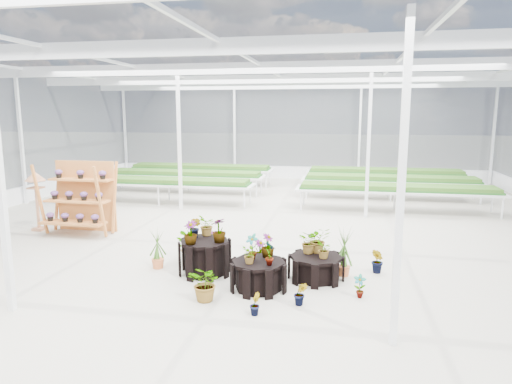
% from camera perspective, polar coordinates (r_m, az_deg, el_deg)
% --- Properties ---
extents(ground_plane, '(24.00, 24.00, 0.00)m').
position_cam_1_polar(ground_plane, '(10.87, -1.58, -7.17)').
color(ground_plane, gray).
rests_on(ground_plane, ground).
extents(greenhouse_shell, '(18.00, 24.00, 4.50)m').
position_cam_1_polar(greenhouse_shell, '(10.44, -1.64, 4.72)').
color(greenhouse_shell, white).
rests_on(greenhouse_shell, ground).
extents(steel_frame, '(18.00, 24.00, 4.50)m').
position_cam_1_polar(steel_frame, '(10.44, -1.64, 4.72)').
color(steel_frame, silver).
rests_on(steel_frame, ground).
extents(nursery_benches, '(16.00, 7.00, 0.84)m').
position_cam_1_polar(nursery_benches, '(17.71, 3.38, 0.88)').
color(nursery_benches, silver).
rests_on(nursery_benches, ground).
extents(plinth_tall, '(1.27, 1.27, 0.69)m').
position_cam_1_polar(plinth_tall, '(9.24, -6.40, -8.10)').
color(plinth_tall, black).
rests_on(plinth_tall, ground).
extents(plinth_mid, '(1.23, 1.23, 0.53)m').
position_cam_1_polar(plinth_mid, '(8.44, 0.33, -10.36)').
color(plinth_mid, black).
rests_on(plinth_mid, ground).
extents(plinth_low, '(1.07, 1.07, 0.47)m').
position_cam_1_polar(plinth_low, '(9.00, 7.51, -9.36)').
color(plinth_low, black).
rests_on(plinth_low, ground).
extents(shelf_rack, '(1.82, 0.97, 1.92)m').
position_cam_1_polar(shelf_rack, '(12.88, -21.38, -0.77)').
color(shelf_rack, '#B66A2F').
rests_on(shelf_rack, ground).
extents(bird_table, '(0.45, 0.45, 1.63)m').
position_cam_1_polar(bird_table, '(13.76, -25.70, -1.04)').
color(bird_table, '#A86D4B').
rests_on(bird_table, ground).
extents(nursery_plants, '(4.81, 2.95, 1.17)m').
position_cam_1_polar(nursery_plants, '(9.04, -1.34, -7.33)').
color(nursery_plants, '#2F551A').
rests_on(nursery_plants, ground).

